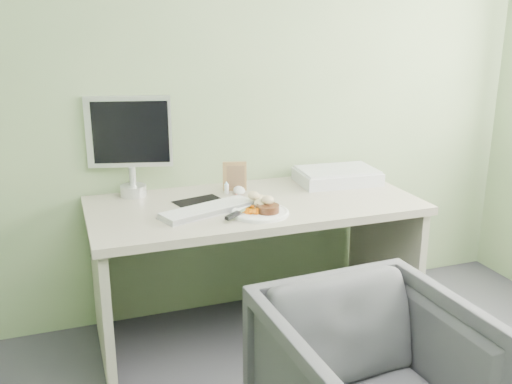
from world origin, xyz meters
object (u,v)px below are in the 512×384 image
object	(u,v)px
desk	(254,236)
scanner	(337,177)
monitor	(130,140)
plate	(260,213)

from	to	relation	value
desk	scanner	distance (m)	0.61
desk	monitor	bearing A→B (deg)	150.19
desk	monitor	size ratio (longest dim) A/B	3.19
desk	plate	world-z (taller)	plate
scanner	monitor	distance (m)	1.12
plate	monitor	size ratio (longest dim) A/B	0.53
plate	monitor	distance (m)	0.77
plate	scanner	world-z (taller)	scanner
desk	monitor	world-z (taller)	monitor
desk	plate	size ratio (longest dim) A/B	6.05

